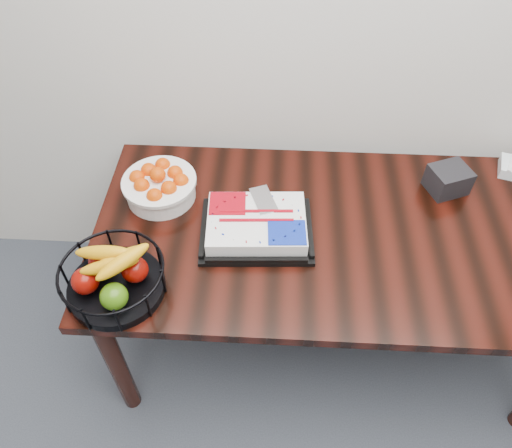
# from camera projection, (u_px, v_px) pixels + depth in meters

# --- Properties ---
(table) EXTENTS (1.80, 0.90, 0.75)m
(table) POSITION_uv_depth(u_px,v_px,m) (336.00, 246.00, 1.89)
(table) COLOR black
(table) RESTS_ON ground
(cake_tray) EXTENTS (0.42, 0.34, 0.08)m
(cake_tray) POSITION_uv_depth(u_px,v_px,m) (257.00, 225.00, 1.79)
(cake_tray) COLOR black
(cake_tray) RESTS_ON table
(tangerine_bowl) EXTENTS (0.28, 0.28, 0.18)m
(tangerine_bowl) POSITION_uv_depth(u_px,v_px,m) (159.00, 182.00, 1.89)
(tangerine_bowl) COLOR white
(tangerine_bowl) RESTS_ON table
(fruit_basket) EXTENTS (0.34, 0.34, 0.18)m
(fruit_basket) POSITION_uv_depth(u_px,v_px,m) (113.00, 277.00, 1.60)
(fruit_basket) COLOR black
(fruit_basket) RESTS_ON table
(napkin_box) EXTENTS (0.18, 0.17, 0.10)m
(napkin_box) POSITION_uv_depth(u_px,v_px,m) (448.00, 180.00, 1.93)
(napkin_box) COLOR black
(napkin_box) RESTS_ON table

